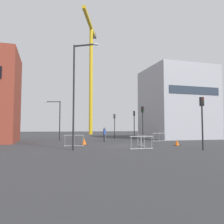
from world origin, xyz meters
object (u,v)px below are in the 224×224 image
object	(u,v)px
traffic_light_crosswalk	(143,118)
traffic_cone_on_verge	(177,143)
traffic_light_verge	(134,120)
construction_crane	(91,64)
traffic_cone_by_barrier	(84,142)
streetlamp_short	(57,116)
traffic_light_corner	(202,114)
streetlamp_tall	(77,88)
pedestrian_walking	(105,133)
traffic_light_median	(115,122)

from	to	relation	value
traffic_light_crosswalk	traffic_cone_on_verge	size ratio (longest dim) A/B	7.49
traffic_light_verge	traffic_cone_on_verge	bearing A→B (deg)	-88.98
construction_crane	traffic_light_crosswalk	world-z (taller)	construction_crane
construction_crane	traffic_light_crosswalk	size ratio (longest dim) A/B	6.64
traffic_light_crosswalk	traffic_cone_by_barrier	xyz separation A→B (m)	(-7.35, -1.93, -2.52)
construction_crane	streetlamp_short	size ratio (longest dim) A/B	5.25
traffic_light_crosswalk	traffic_light_verge	bearing A→B (deg)	79.51
construction_crane	traffic_cone_by_barrier	bearing A→B (deg)	-102.24
traffic_light_verge	traffic_light_corner	bearing A→B (deg)	-91.46
streetlamp_tall	traffic_cone_by_barrier	xyz separation A→B (m)	(1.53, 5.29, -4.55)
traffic_light_crosswalk	pedestrian_walking	size ratio (longest dim) A/B	2.38
streetlamp_short	pedestrian_walking	distance (m)	7.53
construction_crane	traffic_cone_on_verge	bearing A→B (deg)	-88.21
streetlamp_short	traffic_light_corner	distance (m)	19.82
construction_crane	traffic_light_verge	world-z (taller)	construction_crane
streetlamp_tall	traffic_cone_by_barrier	bearing A→B (deg)	73.88
construction_crane	traffic_light_corner	xyz separation A→B (m)	(0.60, -41.63, -15.26)
traffic_light_corner	traffic_cone_by_barrier	world-z (taller)	traffic_light_corner
traffic_light_corner	pedestrian_walking	xyz separation A→B (m)	(-4.59, 12.48, -1.72)
traffic_light_median	pedestrian_walking	bearing A→B (deg)	-117.63
streetlamp_short	traffic_cone_on_verge	bearing A→B (deg)	-49.65
construction_crane	traffic_light_verge	distance (m)	30.80
pedestrian_walking	traffic_cone_on_verge	bearing A→B (deg)	-57.27
streetlamp_tall	traffic_cone_on_verge	distance (m)	11.13
traffic_light_verge	traffic_cone_on_verge	world-z (taller)	traffic_light_verge
construction_crane	traffic_cone_on_verge	xyz separation A→B (m)	(1.16, -37.17, -17.76)
streetlamp_tall	traffic_cone_by_barrier	distance (m)	7.15
streetlamp_short	traffic_cone_on_verge	distance (m)	16.78
construction_crane	traffic_light_crosswalk	xyz separation A→B (m)	(0.06, -31.67, -15.19)
streetlamp_tall	traffic_light_crosswalk	xyz separation A→B (m)	(8.88, 7.22, -2.03)
pedestrian_walking	traffic_light_verge	bearing A→B (deg)	26.15
traffic_light_median	traffic_cone_on_verge	bearing A→B (deg)	-82.10
streetlamp_tall	traffic_cone_by_barrier	world-z (taller)	streetlamp_tall
traffic_light_crosswalk	traffic_light_corner	size ratio (longest dim) A/B	1.03
streetlamp_tall	traffic_light_median	distance (m)	17.90
construction_crane	streetlamp_short	world-z (taller)	construction_crane
streetlamp_tall	traffic_cone_on_verge	size ratio (longest dim) A/B	14.63
traffic_light_crosswalk	construction_crane	bearing A→B (deg)	90.11
traffic_light_crosswalk	pedestrian_walking	xyz separation A→B (m)	(-4.05, 2.52, -1.79)
traffic_light_verge	traffic_cone_by_barrier	size ratio (longest dim) A/B	6.00
traffic_light_crosswalk	traffic_light_corner	distance (m)	9.98
traffic_light_crosswalk	traffic_light_median	world-z (taller)	traffic_light_crosswalk
traffic_cone_on_verge	traffic_light_corner	bearing A→B (deg)	-97.23
traffic_light_verge	traffic_light_median	distance (m)	4.07
pedestrian_walking	traffic_cone_by_barrier	bearing A→B (deg)	-126.60
traffic_cone_by_barrier	pedestrian_walking	bearing A→B (deg)	53.40
streetlamp_tall	traffic_light_crosswalk	distance (m)	11.62
traffic_cone_on_verge	traffic_light_verge	bearing A→B (deg)	91.02
streetlamp_short	traffic_cone_on_verge	size ratio (longest dim) A/B	9.48
construction_crane	traffic_light_crosswalk	distance (m)	35.12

